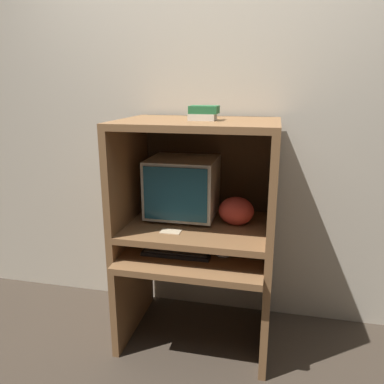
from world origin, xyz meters
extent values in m
plane|color=#3D3328|center=(0.00, 0.00, 0.00)|extent=(12.00, 12.00, 0.00)
cube|color=beige|center=(0.00, 0.70, 1.30)|extent=(6.00, 0.06, 2.60)
cube|color=brown|center=(-0.42, 0.32, 0.30)|extent=(0.04, 0.64, 0.60)
cube|color=brown|center=(0.42, 0.32, 0.30)|extent=(0.04, 0.64, 0.60)
cube|color=brown|center=(0.00, 0.17, 0.59)|extent=(0.79, 0.47, 0.04)
cube|color=brown|center=(-0.42, 0.32, 0.67)|extent=(0.04, 0.64, 0.14)
cube|color=brown|center=(0.42, 0.32, 0.67)|extent=(0.04, 0.64, 0.14)
cube|color=brown|center=(0.00, 0.32, 0.73)|extent=(0.79, 0.64, 0.04)
cube|color=brown|center=(-0.42, 0.32, 1.04)|extent=(0.04, 0.64, 0.60)
cube|color=brown|center=(0.42, 0.32, 1.04)|extent=(0.04, 0.64, 0.60)
cube|color=brown|center=(0.00, 0.32, 1.32)|extent=(0.79, 0.64, 0.04)
cube|color=#48321E|center=(0.00, 0.62, 1.04)|extent=(0.79, 0.01, 0.60)
cylinder|color=beige|center=(-0.11, 0.42, 0.75)|extent=(0.20, 0.20, 0.02)
cube|color=beige|center=(-0.11, 0.42, 0.93)|extent=(0.40, 0.36, 0.34)
cube|color=navy|center=(-0.11, 0.24, 0.93)|extent=(0.36, 0.01, 0.31)
cube|color=black|center=(-0.09, 0.18, 0.61)|extent=(0.38, 0.14, 0.02)
cube|color=#333335|center=(-0.09, 0.18, 0.63)|extent=(0.35, 0.11, 0.01)
ellipsoid|color=#B7B7B7|center=(0.17, 0.19, 0.62)|extent=(0.08, 0.05, 0.03)
ellipsoid|color=#BC382D|center=(0.22, 0.35, 0.83)|extent=(0.20, 0.15, 0.16)
cube|color=beige|center=(0.03, 0.30, 1.36)|extent=(0.14, 0.10, 0.04)
cube|color=#236638|center=(0.03, 0.31, 1.40)|extent=(0.15, 0.12, 0.04)
cube|color=#CCB28C|center=(-0.12, 0.16, 0.75)|extent=(0.11, 0.07, 0.00)
camera|label=1|loc=(0.41, -1.69, 1.51)|focal=35.00mm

